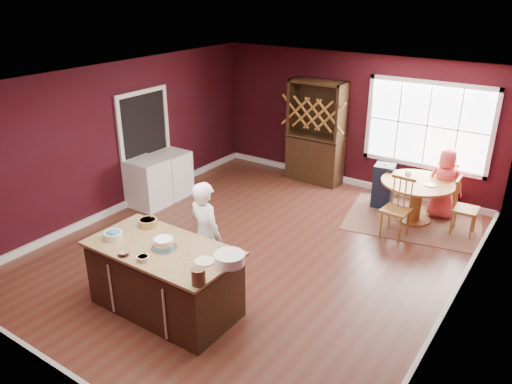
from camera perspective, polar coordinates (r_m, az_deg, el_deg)
room_shell at (r=7.46m, az=-0.05°, el=2.35°), size 7.00×7.00×7.00m
window at (r=9.86m, az=19.02°, el=7.20°), size 2.36×0.10×1.66m
doorway at (r=9.85m, az=-12.48°, el=5.01°), size 0.08×1.26×2.13m
kitchen_island at (r=6.61m, az=-10.38°, el=-9.85°), size 1.96×1.02×0.92m
dining_table at (r=9.22m, az=17.90°, el=-0.10°), size 1.27×1.27×0.75m
baker at (r=6.87m, az=-5.77°, el=-4.91°), size 0.63×0.48×1.56m
layer_cake at (r=6.30m, az=-10.50°, el=-5.82°), size 0.33×0.33×0.14m
bowl_blue at (r=6.69m, az=-16.00°, el=-4.79°), size 0.24×0.24×0.09m
bowl_yellow at (r=6.91m, az=-12.25°, el=-3.44°), size 0.26×0.26×0.10m
bowl_pink at (r=6.28m, az=-14.92°, el=-6.82°), size 0.14×0.14×0.05m
bowl_olive at (r=6.12m, az=-12.79°, el=-7.41°), size 0.15×0.15×0.06m
drinking_glass at (r=6.05m, az=-7.95°, el=-6.88°), size 0.07×0.07×0.15m
dinner_plate at (r=5.98m, az=-5.91°, el=-7.88°), size 0.24×0.24×0.02m
white_tub at (r=5.90m, az=-3.06°, el=-7.63°), size 0.37×0.37×0.13m
stoneware_crock at (r=5.54m, az=-6.60°, el=-9.57°), size 0.16×0.16×0.19m
rug at (r=9.43m, az=17.51°, el=-3.05°), size 2.58×2.17×0.01m
chair_east at (r=9.05m, az=22.86°, el=-1.58°), size 0.41×0.43×0.99m
chair_south at (r=8.57m, az=15.73°, el=-1.77°), size 0.46×0.44×1.03m
chair_north at (r=9.95m, az=20.91°, el=0.84°), size 0.45×0.44×0.96m
seated_woman at (r=9.50m, az=20.74°, el=0.92°), size 0.68×0.48×1.30m
high_chair at (r=9.69m, az=14.31°, el=0.80°), size 0.40×0.40×0.87m
toddler at (r=9.64m, az=14.51°, el=3.07°), size 0.18×0.14×0.26m
table_plate at (r=9.04m, az=19.29°, el=0.78°), size 0.21×0.21×0.02m
table_cup at (r=9.29m, az=16.97°, el=1.95°), size 0.16×0.16×0.10m
hutch at (r=10.51m, az=6.86°, el=6.80°), size 1.17×0.49×2.14m
washer at (r=9.60m, az=-12.19°, el=0.98°), size 0.63×0.61×0.92m
dryer at (r=10.02m, az=-9.58°, el=2.05°), size 0.62×0.60×0.89m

